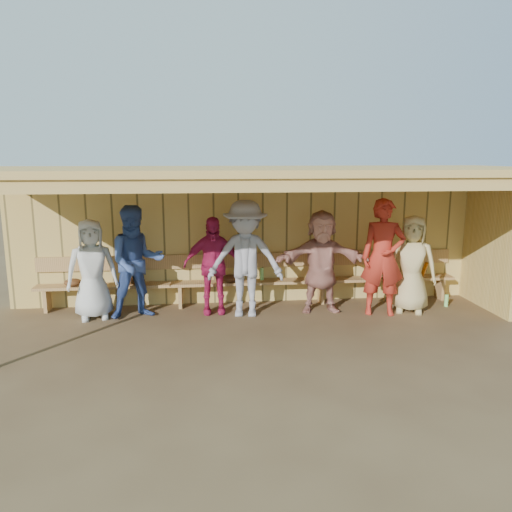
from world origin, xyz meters
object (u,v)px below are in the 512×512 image
at_px(player_d, 212,265).
at_px(player_h, 412,264).
at_px(player_b, 92,269).
at_px(bench, 251,276).
at_px(player_c, 136,262).
at_px(player_e, 245,259).
at_px(player_f, 321,262).
at_px(player_g, 383,257).

bearing_deg(player_d, player_h, -5.59).
xyz_separation_m(player_b, player_d, (1.99, 0.08, 0.00)).
bearing_deg(bench, player_c, -164.32).
height_order(player_e, player_h, player_e).
xyz_separation_m(player_f, bench, (-1.16, 0.56, -0.36)).
bearing_deg(player_b, player_d, -10.78).
bearing_deg(bench, player_g, -21.15).
height_order(player_f, player_g, player_g).
height_order(player_b, player_c, player_c).
xyz_separation_m(player_c, player_e, (1.81, -0.10, 0.04)).
bearing_deg(player_e, player_g, 3.46).
height_order(player_b, player_d, player_d).
height_order(player_c, player_g, player_g).
bearing_deg(player_h, player_c, -160.60).
height_order(player_d, bench, player_d).
bearing_deg(player_c, bench, -0.23).
bearing_deg(player_b, player_h, -15.46).
bearing_deg(player_b, bench, -2.06).
relative_size(player_h, bench, 0.22).
distance_m(player_h, bench, 2.82).
distance_m(player_e, player_h, 2.87).
xyz_separation_m(player_c, player_h, (4.67, -0.20, -0.10)).
distance_m(player_d, bench, 0.90).
distance_m(player_g, player_h, 0.58).
distance_m(player_b, bench, 2.77).
height_order(player_d, player_f, player_f).
xyz_separation_m(player_g, bench, (-2.15, 0.83, -0.47)).
bearing_deg(player_f, player_c, -177.00).
relative_size(player_d, player_f, 0.95).
xyz_separation_m(player_e, player_g, (2.32, -0.18, 0.01)).
bearing_deg(player_g, player_b, -170.34).
bearing_deg(player_d, player_c, -175.57).
relative_size(player_b, player_c, 0.89).
distance_m(player_d, player_g, 2.90).
xyz_separation_m(player_g, player_h, (0.55, 0.08, -0.15)).
xyz_separation_m(player_b, player_g, (4.85, -0.31, 0.16)).
relative_size(player_e, player_g, 0.99).
height_order(player_g, bench, player_g).
distance_m(player_e, player_f, 1.33).
distance_m(player_d, player_f, 1.88).
distance_m(player_c, player_h, 4.68).
height_order(player_f, player_h, player_f).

